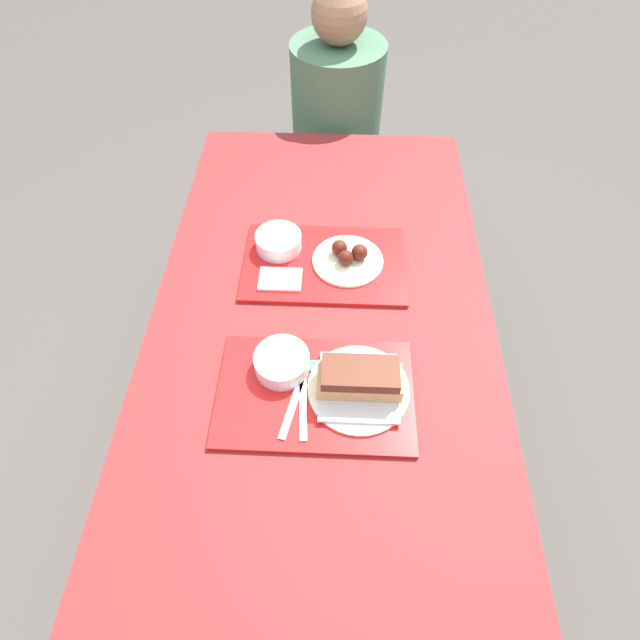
# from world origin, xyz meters

# --- Properties ---
(ground_plane) EXTENTS (12.00, 12.00, 0.00)m
(ground_plane) POSITION_xyz_m (0.00, 0.00, 0.00)
(ground_plane) COLOR #4C4742
(picnic_table) EXTENTS (0.87, 1.77, 0.75)m
(picnic_table) POSITION_xyz_m (0.00, 0.00, 0.66)
(picnic_table) COLOR maroon
(picnic_table) RESTS_ON ground_plane
(picnic_bench_far) EXTENTS (0.83, 0.28, 0.45)m
(picnic_bench_far) POSITION_xyz_m (0.00, 1.11, 0.38)
(picnic_bench_far) COLOR maroon
(picnic_bench_far) RESTS_ON ground_plane
(tray_near) EXTENTS (0.44, 0.29, 0.01)m
(tray_near) POSITION_xyz_m (-0.01, -0.15, 0.76)
(tray_near) COLOR red
(tray_near) RESTS_ON picnic_table
(tray_far) EXTENTS (0.44, 0.29, 0.01)m
(tray_far) POSITION_xyz_m (0.00, 0.25, 0.76)
(tray_far) COLOR red
(tray_far) RESTS_ON picnic_table
(bowl_coleslaw_near) EXTENTS (0.13, 0.13, 0.05)m
(bowl_coleslaw_near) POSITION_xyz_m (-0.08, -0.09, 0.79)
(bowl_coleslaw_near) COLOR silver
(bowl_coleslaw_near) RESTS_ON tray_near
(brisket_sandwich_plate) EXTENTS (0.23, 0.23, 0.09)m
(brisket_sandwich_plate) POSITION_xyz_m (0.09, -0.14, 0.80)
(brisket_sandwich_plate) COLOR beige
(brisket_sandwich_plate) RESTS_ON tray_near
(plastic_fork_near) EXTENTS (0.05, 0.17, 0.00)m
(plastic_fork_near) POSITION_xyz_m (-0.05, -0.19, 0.77)
(plastic_fork_near) COLOR white
(plastic_fork_near) RESTS_ON tray_near
(plastic_knife_near) EXTENTS (0.03, 0.17, 0.00)m
(plastic_knife_near) POSITION_xyz_m (-0.03, -0.19, 0.77)
(plastic_knife_near) COLOR white
(plastic_knife_near) RESTS_ON tray_near
(condiment_packet) EXTENTS (0.04, 0.03, 0.01)m
(condiment_packet) POSITION_xyz_m (-0.01, -0.09, 0.77)
(condiment_packet) COLOR teal
(condiment_packet) RESTS_ON tray_near
(bowl_coleslaw_far) EXTENTS (0.13, 0.13, 0.05)m
(bowl_coleslaw_far) POSITION_xyz_m (-0.13, 0.30, 0.79)
(bowl_coleslaw_far) COLOR silver
(bowl_coleslaw_far) RESTS_ON tray_far
(wings_plate_far) EXTENTS (0.19, 0.19, 0.05)m
(wings_plate_far) POSITION_xyz_m (0.06, 0.26, 0.78)
(wings_plate_far) COLOR beige
(wings_plate_far) RESTS_ON tray_far
(napkin_far) EXTENTS (0.11, 0.08, 0.01)m
(napkin_far) POSITION_xyz_m (-0.11, 0.18, 0.77)
(napkin_far) COLOR white
(napkin_far) RESTS_ON tray_far
(person_seated_across) EXTENTS (0.35, 0.35, 0.70)m
(person_seated_across) POSITION_xyz_m (0.02, 1.11, 0.74)
(person_seated_across) COLOR #477051
(person_seated_across) RESTS_ON picnic_bench_far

